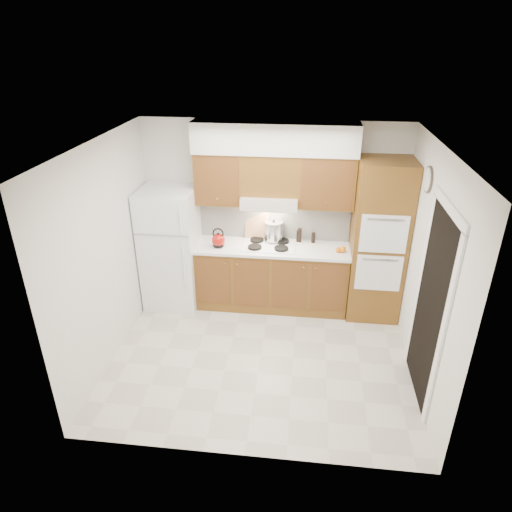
# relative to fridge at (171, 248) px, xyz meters

# --- Properties ---
(floor) EXTENTS (3.60, 3.60, 0.00)m
(floor) POSITION_rel_fridge_xyz_m (1.41, -1.14, -0.86)
(floor) COLOR beige
(floor) RESTS_ON ground
(ceiling) EXTENTS (3.60, 3.60, 0.00)m
(ceiling) POSITION_rel_fridge_xyz_m (1.41, -1.14, 1.74)
(ceiling) COLOR white
(ceiling) RESTS_ON wall_back
(wall_back) EXTENTS (3.60, 0.02, 2.60)m
(wall_back) POSITION_rel_fridge_xyz_m (1.41, 0.36, 0.44)
(wall_back) COLOR silver
(wall_back) RESTS_ON floor
(wall_left) EXTENTS (0.02, 3.00, 2.60)m
(wall_left) POSITION_rel_fridge_xyz_m (-0.40, -1.14, 0.44)
(wall_left) COLOR silver
(wall_left) RESTS_ON floor
(wall_right) EXTENTS (0.02, 3.00, 2.60)m
(wall_right) POSITION_rel_fridge_xyz_m (3.21, -1.14, 0.44)
(wall_right) COLOR silver
(wall_right) RESTS_ON floor
(fridge) EXTENTS (0.75, 0.72, 1.72)m
(fridge) POSITION_rel_fridge_xyz_m (0.00, 0.00, 0.00)
(fridge) COLOR white
(fridge) RESTS_ON floor
(base_cabinets) EXTENTS (2.11, 0.60, 0.90)m
(base_cabinets) POSITION_rel_fridge_xyz_m (1.43, 0.06, -0.41)
(base_cabinets) COLOR brown
(base_cabinets) RESTS_ON floor
(countertop) EXTENTS (2.13, 0.62, 0.04)m
(countertop) POSITION_rel_fridge_xyz_m (1.43, 0.05, 0.06)
(countertop) COLOR white
(countertop) RESTS_ON base_cabinets
(backsplash) EXTENTS (2.11, 0.03, 0.56)m
(backsplash) POSITION_rel_fridge_xyz_m (1.43, 0.34, 0.36)
(backsplash) COLOR white
(backsplash) RESTS_ON countertop
(oven_cabinet) EXTENTS (0.70, 0.65, 2.20)m
(oven_cabinet) POSITION_rel_fridge_xyz_m (2.85, 0.03, 0.24)
(oven_cabinet) COLOR brown
(oven_cabinet) RESTS_ON floor
(upper_cab_left) EXTENTS (0.63, 0.33, 0.70)m
(upper_cab_left) POSITION_rel_fridge_xyz_m (0.69, 0.19, 0.99)
(upper_cab_left) COLOR brown
(upper_cab_left) RESTS_ON wall_back
(upper_cab_right) EXTENTS (0.73, 0.33, 0.70)m
(upper_cab_right) POSITION_rel_fridge_xyz_m (2.12, 0.19, 0.99)
(upper_cab_right) COLOR brown
(upper_cab_right) RESTS_ON wall_back
(range_hood) EXTENTS (0.75, 0.45, 0.15)m
(range_hood) POSITION_rel_fridge_xyz_m (1.38, 0.13, 0.71)
(range_hood) COLOR silver
(range_hood) RESTS_ON wall_back
(upper_cab_over_hood) EXTENTS (0.75, 0.33, 0.55)m
(upper_cab_over_hood) POSITION_rel_fridge_xyz_m (1.38, 0.19, 1.06)
(upper_cab_over_hood) COLOR brown
(upper_cab_over_hood) RESTS_ON range_hood
(soffit) EXTENTS (2.13, 0.36, 0.40)m
(soffit) POSITION_rel_fridge_xyz_m (1.43, 0.18, 1.54)
(soffit) COLOR silver
(soffit) RESTS_ON wall_back
(cooktop) EXTENTS (0.74, 0.50, 0.01)m
(cooktop) POSITION_rel_fridge_xyz_m (1.38, 0.07, 0.09)
(cooktop) COLOR white
(cooktop) RESTS_ON countertop
(doorway) EXTENTS (0.02, 0.90, 2.10)m
(doorway) POSITION_rel_fridge_xyz_m (3.19, -1.49, 0.19)
(doorway) COLOR black
(doorway) RESTS_ON floor
(wall_clock) EXTENTS (0.02, 0.30, 0.30)m
(wall_clock) POSITION_rel_fridge_xyz_m (3.19, -0.59, 1.29)
(wall_clock) COLOR #3F3833
(wall_clock) RESTS_ON wall_right
(kettle) EXTENTS (0.21, 0.21, 0.18)m
(kettle) POSITION_rel_fridge_xyz_m (0.69, -0.04, 0.18)
(kettle) COLOR #99110B
(kettle) RESTS_ON countertop
(cutting_board) EXTENTS (0.34, 0.15, 0.44)m
(cutting_board) POSITION_rel_fridge_xyz_m (1.19, 0.31, 0.28)
(cutting_board) COLOR tan
(cutting_board) RESTS_ON countertop
(stock_pot) EXTENTS (0.28, 0.28, 0.27)m
(stock_pot) POSITION_rel_fridge_xyz_m (1.43, 0.22, 0.24)
(stock_pot) COLOR #BCBDC1
(stock_pot) RESTS_ON cooktop
(condiment_a) EXTENTS (0.07, 0.07, 0.20)m
(condiment_a) POSITION_rel_fridge_xyz_m (1.80, 0.25, 0.18)
(condiment_a) COLOR black
(condiment_a) RESTS_ON countertop
(condiment_b) EXTENTS (0.06, 0.06, 0.17)m
(condiment_b) POSITION_rel_fridge_xyz_m (1.78, 0.26, 0.16)
(condiment_b) COLOR black
(condiment_b) RESTS_ON countertop
(condiment_c) EXTENTS (0.06, 0.06, 0.15)m
(condiment_c) POSITION_rel_fridge_xyz_m (1.99, 0.25, 0.15)
(condiment_c) COLOR black
(condiment_c) RESTS_ON countertop
(orange_near) EXTENTS (0.12, 0.12, 0.09)m
(orange_near) POSITION_rel_fridge_xyz_m (2.39, -0.02, 0.12)
(orange_near) COLOR orange
(orange_near) RESTS_ON countertop
(orange_far) EXTENTS (0.09, 0.09, 0.07)m
(orange_far) POSITION_rel_fridge_xyz_m (2.33, -0.03, 0.12)
(orange_far) COLOR orange
(orange_far) RESTS_ON countertop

